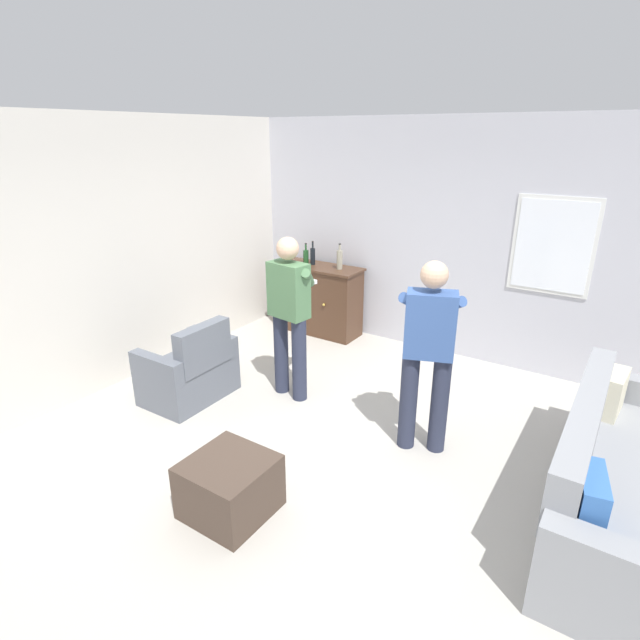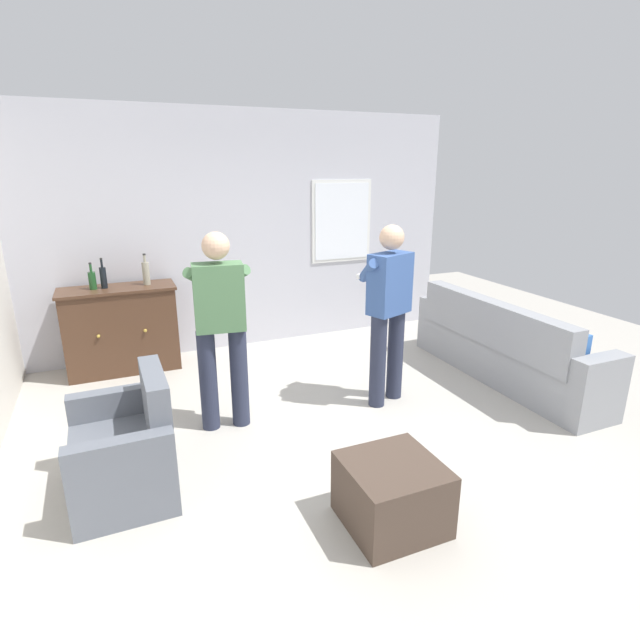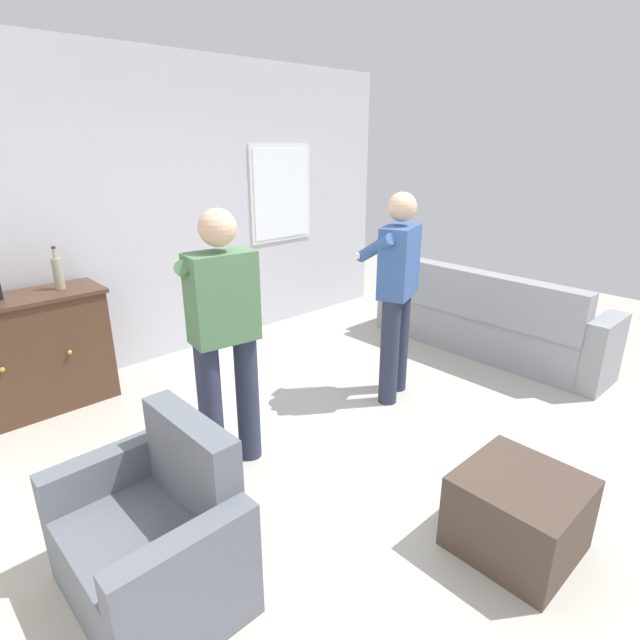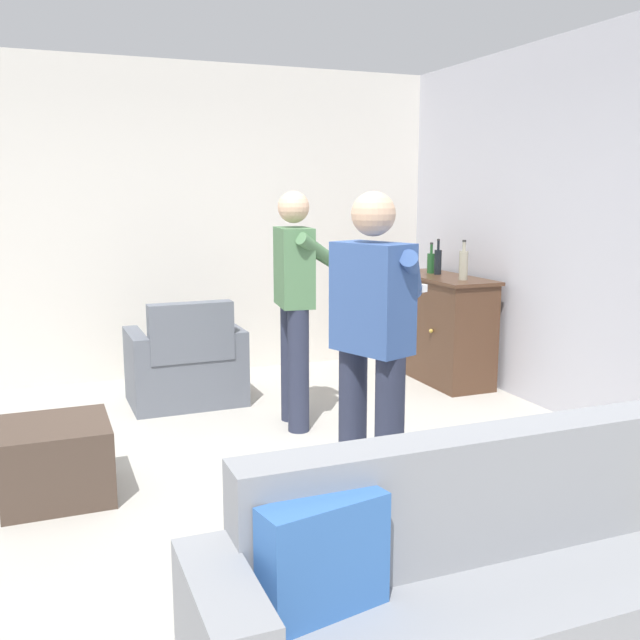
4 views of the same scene
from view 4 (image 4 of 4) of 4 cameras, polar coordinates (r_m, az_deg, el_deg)
name	(u,v)px [view 4 (image 4 of 4)]	position (r m, az deg, el deg)	size (l,w,h in m)	color
ground	(241,481)	(4.32, -6.36, -12.68)	(10.40, 10.40, 0.00)	#B2ADA3
wall_back_with_window	(614,232)	(5.31, 22.44, 6.52)	(5.20, 0.15, 2.80)	silver
wall_side_left	(158,223)	(6.59, -12.82, 7.61)	(0.12, 5.20, 2.80)	silver
couch	(535,590)	(2.71, 16.82, -19.96)	(0.57, 2.38, 0.87)	gray
armchair	(186,368)	(5.78, -10.64, -3.82)	(0.66, 0.89, 0.85)	slate
sideboard_cabinet	(441,328)	(6.48, 9.64, -0.61)	(1.18, 0.49, 0.94)	#472D1E
bottle_wine_green	(463,264)	(6.14, 11.41, 4.38)	(0.07, 0.07, 0.34)	gray
bottle_liquor_amber	(431,262)	(6.59, 8.88, 4.58)	(0.07, 0.07, 0.28)	#1E4C23
bottle_spirits_clear	(438,261)	(6.50, 9.41, 4.66)	(0.07, 0.07, 0.32)	black
ottoman	(57,460)	(4.27, -20.32, -10.48)	(0.58, 0.58, 0.42)	#47382D
person_standing_left	(296,298)	(5.03, -1.95, 1.80)	(0.55, 0.50, 1.68)	#282D42
person_standing_right	(373,340)	(3.61, 4.28, -1.62)	(0.52, 0.52, 1.68)	#282D42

